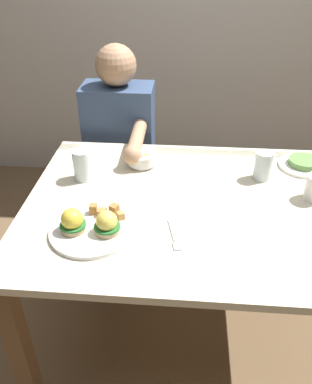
{
  "coord_description": "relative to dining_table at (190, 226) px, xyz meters",
  "views": [
    {
      "loc": [
        -0.04,
        -1.16,
        1.55
      ],
      "look_at": [
        -0.13,
        0.0,
        0.78
      ],
      "focal_mm": 36.78,
      "sensor_mm": 36.0,
      "label": 1
    }
  ],
  "objects": [
    {
      "name": "water_glass_near",
      "position": [
        0.27,
        0.19,
        0.16
      ],
      "size": [
        0.07,
        0.07,
        0.11
      ],
      "color": "silver",
      "rests_on": "dining_table"
    },
    {
      "name": "side_plate",
      "position": [
        0.46,
        0.3,
        0.12
      ],
      "size": [
        0.2,
        0.2,
        0.04
      ],
      "color": "white",
      "rests_on": "dining_table"
    },
    {
      "name": "fork",
      "position": [
        -0.06,
        -0.19,
        0.11
      ],
      "size": [
        0.05,
        0.16,
        0.0
      ],
      "color": "silver",
      "rests_on": "dining_table"
    },
    {
      "name": "ground_plane",
      "position": [
        0.0,
        0.0,
        -0.63
      ],
      "size": [
        6.0,
        6.0,
        0.0
      ],
      "primitive_type": "plane",
      "color": "brown"
    },
    {
      "name": "dining_table",
      "position": [
        0.0,
        0.0,
        0.0
      ],
      "size": [
        1.2,
        0.9,
        0.74
      ],
      "color": "beige",
      "rests_on": "ground_plane"
    },
    {
      "name": "eggs_benedict_plate",
      "position": [
        -0.32,
        -0.19,
        0.13
      ],
      "size": [
        0.27,
        0.27,
        0.09
      ],
      "color": "white",
      "rests_on": "dining_table"
    },
    {
      "name": "diner_person",
      "position": [
        -0.36,
        0.6,
        0.02
      ],
      "size": [
        0.34,
        0.54,
        1.14
      ],
      "color": "#33333D",
      "rests_on": "ground_plane"
    },
    {
      "name": "fruit_bowl",
      "position": [
        -0.21,
        0.26,
        0.14
      ],
      "size": [
        0.12,
        0.12,
        0.06
      ],
      "color": "white",
      "rests_on": "dining_table"
    },
    {
      "name": "water_glass_far",
      "position": [
        -0.43,
        0.13,
        0.16
      ],
      "size": [
        0.07,
        0.07,
        0.12
      ],
      "color": "silver",
      "rests_on": "dining_table"
    }
  ]
}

